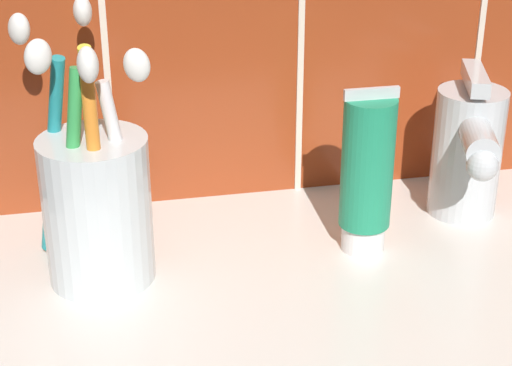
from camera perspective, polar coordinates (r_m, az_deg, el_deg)
The scene contains 4 objects.
sink_counter at distance 60.76cm, azimuth 4.69°, elevation -7.25°, with size 60.65×30.03×2.00cm, color silver.
toothbrush_cup at distance 58.75cm, azimuth -10.63°, elevation -1.15°, with size 9.51×12.30×18.37cm.
toothpaste_tube at distance 61.45cm, azimuth 7.40°, elevation 0.67°, with size 3.94×3.75×12.58cm.
sink_faucet at distance 68.14cm, azimuth 13.98°, elevation 2.20°, with size 5.88×10.82×11.80cm.
Camera 1 is at (-15.00, -48.77, 34.00)cm, focal length 60.00 mm.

